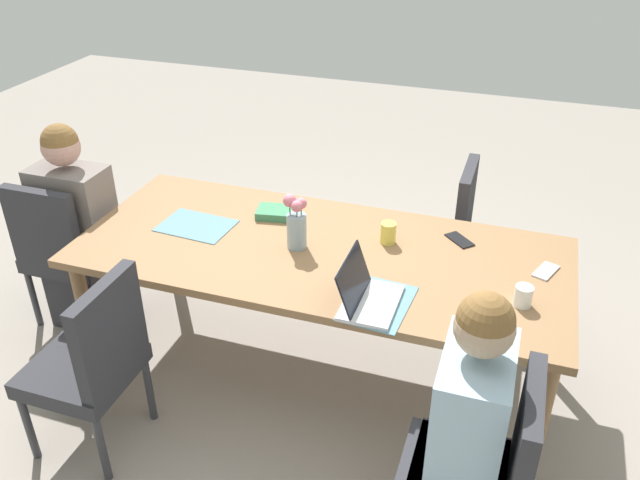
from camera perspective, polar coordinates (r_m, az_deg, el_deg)
ground_plane at (r=3.58m, az=-0.00°, el=-11.05°), size 10.00×10.00×0.00m
dining_table at (r=3.17m, az=-0.00°, el=-1.84°), size 2.34×1.00×0.75m
chair_far_left_near at (r=2.52m, az=14.00°, el=-18.81°), size 0.44×0.44×0.90m
person_far_left_near at (r=2.54m, az=12.50°, el=-17.13°), size 0.36×0.40×1.19m
chair_head_right_left_mid at (r=3.90m, az=-21.36°, el=-0.56°), size 0.44×0.44×0.90m
person_head_right_left_mid at (r=3.90m, az=-20.09°, el=0.17°), size 0.40×0.36×1.19m
chair_far_left_far at (r=3.04m, az=-19.12°, el=-9.67°), size 0.44×0.44×0.90m
chair_near_right_near at (r=3.86m, az=13.92°, el=0.42°), size 0.44×0.44×0.90m
flower_vase at (r=3.09m, az=-2.08°, el=1.44°), size 0.11×0.09×0.27m
placemat_far_left_near at (r=2.78m, az=5.02°, el=-5.50°), size 0.29×0.38×0.00m
placemat_head_right_left_mid at (r=3.39m, az=-10.69°, el=1.24°), size 0.38×0.28×0.00m
laptop_far_left_near at (r=2.75m, az=3.98°, el=-4.81°), size 0.22×0.32×0.21m
coffee_mug_near_left at (r=3.18m, az=5.94°, el=0.62°), size 0.08×0.08×0.11m
coffee_mug_near_right at (r=2.86m, az=17.23°, el=-4.67°), size 0.08×0.08×0.09m
coffee_mug_centre_left at (r=2.67m, az=14.23°, el=-7.00°), size 0.08×0.08×0.09m
book_red_cover at (r=3.42m, az=-3.79°, el=2.39°), size 0.22×0.17×0.04m
phone_black at (r=3.27m, az=12.02°, el=0.01°), size 0.16×0.16×0.01m
phone_silver at (r=3.14m, az=19.02°, el=-2.56°), size 0.12×0.17×0.01m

